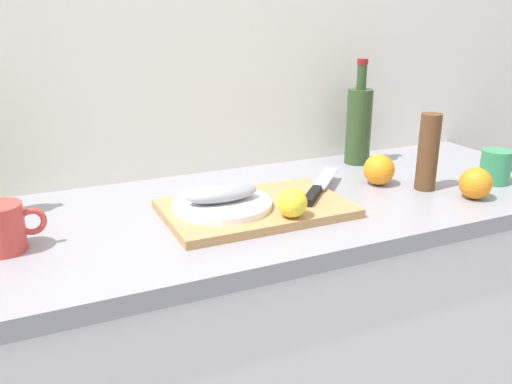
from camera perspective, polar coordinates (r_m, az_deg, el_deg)
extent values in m
cube|color=white|center=(1.47, -10.19, 14.99)|extent=(3.20, 0.05, 2.50)
cube|color=white|center=(1.48, -4.80, -19.46)|extent=(2.00, 0.58, 0.86)
cube|color=gray|center=(1.25, -5.36, -3.04)|extent=(2.00, 0.60, 0.04)
cube|color=tan|center=(1.23, 0.00, -1.76)|extent=(0.42, 0.26, 0.02)
cylinder|color=white|center=(1.21, -3.59, -1.29)|extent=(0.22, 0.22, 0.01)
ellipsoid|color=gray|center=(1.20, -3.61, -0.15)|extent=(0.17, 0.07, 0.04)
cube|color=silver|center=(1.40, 7.30, 1.50)|extent=(0.15, 0.16, 0.00)
cube|color=black|center=(1.26, 5.98, -0.38)|extent=(0.09, 0.10, 0.02)
sphere|color=yellow|center=(1.15, 3.84, -1.13)|extent=(0.06, 0.06, 0.06)
cylinder|color=#2D4723|center=(1.63, 10.80, 6.78)|extent=(0.07, 0.07, 0.22)
cylinder|color=#2D4723|center=(1.60, 11.12, 11.85)|extent=(0.03, 0.03, 0.07)
cylinder|color=maroon|center=(1.60, 11.22, 13.38)|extent=(0.03, 0.03, 0.02)
cylinder|color=#CC3F38|center=(1.14, -25.36, -3.48)|extent=(0.09, 0.09, 0.09)
torus|color=#CC3F38|center=(1.13, -22.63, -2.89)|extent=(0.06, 0.01, 0.06)
cylinder|color=#338C59|center=(1.56, 24.00, 2.45)|extent=(0.08, 0.08, 0.09)
torus|color=#338C59|center=(1.60, 25.25, 2.79)|extent=(0.06, 0.01, 0.06)
sphere|color=orange|center=(1.45, 12.88, 2.32)|extent=(0.08, 0.08, 0.08)
sphere|color=orange|center=(1.42, 22.20, 0.86)|extent=(0.08, 0.08, 0.08)
cylinder|color=brown|center=(1.43, 17.74, 4.03)|extent=(0.05, 0.05, 0.20)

